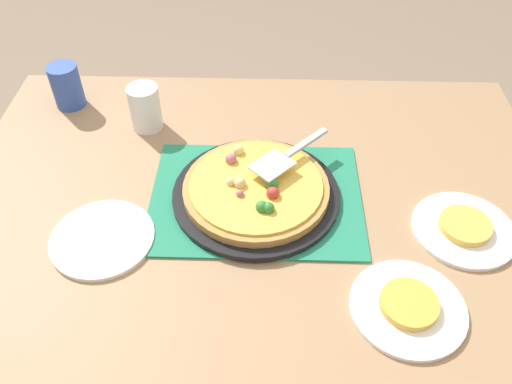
{
  "coord_description": "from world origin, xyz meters",
  "views": [
    {
      "loc": [
        -0.02,
        0.84,
        1.6
      ],
      "look_at": [
        0.0,
        0.0,
        0.77
      ],
      "focal_mm": 36.58,
      "sensor_mm": 36.0,
      "label": 1
    }
  ],
  "objects_px": {
    "plate_far_right": "(463,229)",
    "pizza_server": "(287,155)",
    "plate_near_left": "(408,308)",
    "pizza": "(256,188)",
    "pizza_pan": "(256,194)",
    "plate_side": "(102,238)",
    "served_slice_right": "(465,225)",
    "cup_near": "(67,86)",
    "cup_far": "(145,108)",
    "served_slice_left": "(409,304)"
  },
  "relations": [
    {
      "from": "plate_far_right",
      "to": "pizza_server",
      "type": "bearing_deg",
      "value": -22.31
    },
    {
      "from": "pizza_server",
      "to": "plate_near_left",
      "type": "bearing_deg",
      "value": 122.39
    },
    {
      "from": "pizza",
      "to": "pizza_server",
      "type": "xyz_separation_m",
      "value": [
        -0.07,
        -0.07,
        0.04
      ]
    },
    {
      "from": "pizza",
      "to": "pizza_pan",
      "type": "bearing_deg",
      "value": -167.0
    },
    {
      "from": "plate_side",
      "to": "served_slice_right",
      "type": "xyz_separation_m",
      "value": [
        -0.77,
        -0.05,
        0.01
      ]
    },
    {
      "from": "cup_near",
      "to": "pizza_server",
      "type": "height_order",
      "value": "cup_near"
    },
    {
      "from": "served_slice_right",
      "to": "cup_far",
      "type": "relative_size",
      "value": 0.92
    },
    {
      "from": "plate_near_left",
      "to": "cup_far",
      "type": "relative_size",
      "value": 1.83
    },
    {
      "from": "served_slice_left",
      "to": "served_slice_right",
      "type": "xyz_separation_m",
      "value": [
        -0.16,
        -0.2,
        0.0
      ]
    },
    {
      "from": "pizza",
      "to": "served_slice_left",
      "type": "relative_size",
      "value": 3.0
    },
    {
      "from": "served_slice_left",
      "to": "pizza",
      "type": "bearing_deg",
      "value": -44.22
    },
    {
      "from": "pizza_pan",
      "to": "plate_far_right",
      "type": "xyz_separation_m",
      "value": [
        -0.45,
        0.09,
        -0.01
      ]
    },
    {
      "from": "plate_far_right",
      "to": "served_slice_right",
      "type": "xyz_separation_m",
      "value": [
        0.0,
        0.0,
        0.01
      ]
    },
    {
      "from": "plate_far_right",
      "to": "served_slice_left",
      "type": "bearing_deg",
      "value": 52.29
    },
    {
      "from": "plate_side",
      "to": "cup_far",
      "type": "xyz_separation_m",
      "value": [
        -0.03,
        -0.4,
        0.06
      ]
    },
    {
      "from": "served_slice_right",
      "to": "pizza",
      "type": "bearing_deg",
      "value": -10.86
    },
    {
      "from": "plate_far_right",
      "to": "plate_side",
      "type": "height_order",
      "value": "same"
    },
    {
      "from": "plate_near_left",
      "to": "plate_side",
      "type": "distance_m",
      "value": 0.64
    },
    {
      "from": "cup_near",
      "to": "cup_far",
      "type": "relative_size",
      "value": 1.0
    },
    {
      "from": "pizza_server",
      "to": "cup_near",
      "type": "bearing_deg",
      "value": -25.59
    },
    {
      "from": "plate_near_left",
      "to": "cup_near",
      "type": "xyz_separation_m",
      "value": [
        0.82,
        -0.64,
        0.06
      ]
    },
    {
      "from": "plate_side",
      "to": "pizza_server",
      "type": "xyz_separation_m",
      "value": [
        -0.39,
        -0.2,
        0.07
      ]
    },
    {
      "from": "plate_far_right",
      "to": "cup_near",
      "type": "xyz_separation_m",
      "value": [
        0.98,
        -0.44,
        0.06
      ]
    },
    {
      "from": "pizza_pan",
      "to": "cup_far",
      "type": "relative_size",
      "value": 3.17
    },
    {
      "from": "cup_far",
      "to": "cup_near",
      "type": "bearing_deg",
      "value": -22.04
    },
    {
      "from": "pizza_pan",
      "to": "pizza_server",
      "type": "height_order",
      "value": "pizza_server"
    },
    {
      "from": "pizza",
      "to": "plate_near_left",
      "type": "bearing_deg",
      "value": 135.78
    },
    {
      "from": "pizza_server",
      "to": "plate_far_right",
      "type": "bearing_deg",
      "value": 157.69
    },
    {
      "from": "served_slice_left",
      "to": "cup_far",
      "type": "xyz_separation_m",
      "value": [
        0.59,
        -0.55,
        0.04
      ]
    },
    {
      "from": "plate_far_right",
      "to": "served_slice_left",
      "type": "xyz_separation_m",
      "value": [
        0.16,
        0.2,
        0.01
      ]
    },
    {
      "from": "plate_near_left",
      "to": "served_slice_right",
      "type": "bearing_deg",
      "value": -127.71
    },
    {
      "from": "plate_far_right",
      "to": "cup_far",
      "type": "bearing_deg",
      "value": -25.02
    },
    {
      "from": "plate_near_left",
      "to": "served_slice_right",
      "type": "height_order",
      "value": "served_slice_right"
    },
    {
      "from": "plate_near_left",
      "to": "plate_far_right",
      "type": "xyz_separation_m",
      "value": [
        -0.16,
        -0.2,
        0.0
      ]
    },
    {
      "from": "pizza",
      "to": "served_slice_left",
      "type": "xyz_separation_m",
      "value": [
        -0.29,
        0.29,
        -0.02
      ]
    },
    {
      "from": "served_slice_left",
      "to": "cup_near",
      "type": "distance_m",
      "value": 1.04
    },
    {
      "from": "plate_near_left",
      "to": "served_slice_left",
      "type": "height_order",
      "value": "served_slice_left"
    },
    {
      "from": "plate_far_right",
      "to": "served_slice_right",
      "type": "bearing_deg",
      "value": 0.0
    },
    {
      "from": "pizza",
      "to": "cup_far",
      "type": "xyz_separation_m",
      "value": [
        0.29,
        -0.26,
        0.03
      ]
    },
    {
      "from": "pizza_pan",
      "to": "pizza",
      "type": "height_order",
      "value": "pizza"
    },
    {
      "from": "pizza_pan",
      "to": "plate_near_left",
      "type": "xyz_separation_m",
      "value": [
        -0.29,
        0.29,
        -0.01
      ]
    },
    {
      "from": "plate_near_left",
      "to": "plate_side",
      "type": "relative_size",
      "value": 1.0
    },
    {
      "from": "served_slice_left",
      "to": "served_slice_right",
      "type": "relative_size",
      "value": 1.0
    },
    {
      "from": "pizza",
      "to": "cup_far",
      "type": "bearing_deg",
      "value": -41.58
    },
    {
      "from": "cup_near",
      "to": "cup_far",
      "type": "distance_m",
      "value": 0.25
    },
    {
      "from": "cup_far",
      "to": "pizza",
      "type": "bearing_deg",
      "value": 138.42
    },
    {
      "from": "pizza",
      "to": "cup_near",
      "type": "relative_size",
      "value": 2.75
    },
    {
      "from": "served_slice_right",
      "to": "pizza_server",
      "type": "xyz_separation_m",
      "value": [
        0.38,
        -0.16,
        0.05
      ]
    },
    {
      "from": "plate_far_right",
      "to": "cup_near",
      "type": "distance_m",
      "value": 1.07
    },
    {
      "from": "pizza_pan",
      "to": "served_slice_right",
      "type": "height_order",
      "value": "served_slice_right"
    }
  ]
}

